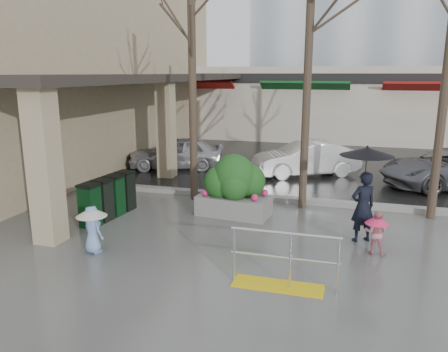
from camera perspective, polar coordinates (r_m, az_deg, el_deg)
The scene contains 18 objects.
ground at distance 9.30m, azimuth 0.21°, elevation -9.90°, with size 120.00×120.00×0.00m, color #51514F.
street_asphalt at distance 30.53m, azimuth 11.65°, elevation 6.14°, with size 120.00×36.00×0.01m, color black.
curb at distance 12.95m, azimuth 5.07°, elevation -2.84°, with size 120.00×0.30×0.15m, color gray.
near_building at distance 19.80m, azimuth -19.41°, elevation 13.54°, with size 6.00×18.00×8.00m, color tan.
canopy_slab at distance 17.72m, azimuth -7.86°, elevation 13.05°, with size 2.80×18.00×0.25m, color #2D2823.
pillar_front at distance 10.11m, azimuth -22.40°, elevation 1.38°, with size 0.55×0.55×3.50m, color tan.
pillar_back at distance 15.65m, azimuth -7.57°, elevation 6.16°, with size 0.55×0.55×3.50m, color tan.
storefront_row at distance 26.24m, azimuth 15.54°, elevation 9.21°, with size 34.00×6.74×4.00m.
handrail at distance 7.82m, azimuth 7.57°, elevation -11.70°, with size 1.90×0.50×1.03m.
tree_west at distance 12.67m, azimuth -4.28°, elevation 19.70°, with size 3.20×3.20×6.80m.
tree_midwest at distance 11.98m, azimuth 11.23°, elevation 20.59°, with size 3.20×3.20×7.00m.
woman at distance 9.97m, azimuth 17.88°, elevation -1.08°, with size 1.16×1.16×2.16m.
child_pink at distance 9.55m, azimuth 19.27°, elevation -6.64°, with size 0.51×0.48×0.93m.
child_blue at distance 9.46m, azimuth -16.83°, elevation -6.02°, with size 0.64×0.64×1.02m.
planter at distance 11.40m, azimuth 1.37°, elevation -1.35°, with size 1.96×1.15×1.63m.
news_boxes at distance 11.65m, azimuth -14.83°, elevation -2.73°, with size 0.63×1.95×1.07m.
car_a at distance 17.18m, azimuth -6.25°, elevation 3.05°, with size 1.49×3.70×1.26m, color #B2B2B7.
car_b at distance 16.18m, azimuth 10.60°, elevation 2.26°, with size 1.33×3.82×1.26m, color silver.
Camera 1 is at (2.34, -8.22, 3.66)m, focal length 35.00 mm.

